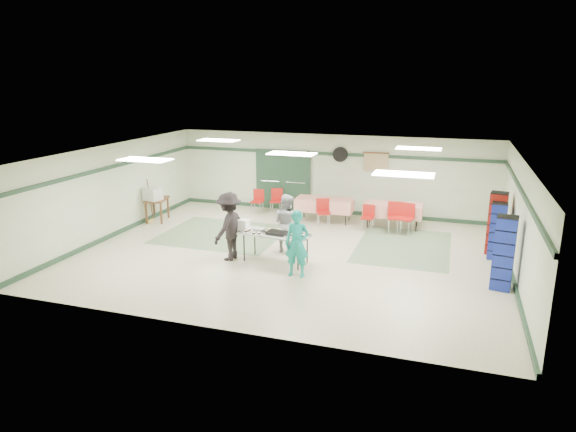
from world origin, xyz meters
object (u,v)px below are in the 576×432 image
(serving_table, at_px, (275,235))
(office_printer, at_px, (153,194))
(volunteer_grey, at_px, (286,223))
(chair_loose_b, at_px, (258,199))
(crate_stack_blue_b, at_px, (504,253))
(chair_b, at_px, (368,215))
(chair_c, at_px, (407,215))
(chair_a, at_px, (395,214))
(volunteer_teal, at_px, (297,244))
(printer_table, at_px, (157,202))
(dining_table_b, at_px, (324,204))
(crate_stack_blue_a, at_px, (497,231))
(volunteer_dark, at_px, (229,226))
(dining_table_a, at_px, (393,209))
(broom, at_px, (150,200))
(chair_d, at_px, (323,210))
(crate_stack_red, at_px, (497,223))
(chair_loose_a, at_px, (277,198))

(serving_table, relative_size, office_printer, 3.65)
(volunteer_grey, height_order, chair_loose_b, volunteer_grey)
(crate_stack_blue_b, bearing_deg, chair_b, 134.88)
(chair_c, distance_m, office_printer, 7.99)
(chair_b, relative_size, office_printer, 1.59)
(chair_a, relative_size, chair_b, 1.18)
(volunteer_teal, xyz_separation_m, printer_table, (-5.76, 3.20, -0.15))
(volunteer_teal, xyz_separation_m, dining_table_b, (-0.55, 4.84, -0.23))
(dining_table_b, bearing_deg, crate_stack_blue_b, -40.73)
(crate_stack_blue_a, xyz_separation_m, office_printer, (-10.30, 0.25, 0.20))
(volunteer_dark, height_order, chair_a, volunteer_dark)
(dining_table_a, xyz_separation_m, crate_stack_blue_a, (2.89, -2.10, 0.17))
(chair_a, relative_size, printer_table, 0.88)
(broom, bearing_deg, printer_table, 81.36)
(dining_table_b, xyz_separation_m, printer_table, (-5.21, -1.64, 0.08))
(chair_d, bearing_deg, chair_a, -22.03)
(chair_a, bearing_deg, volunteer_dark, -143.57)
(dining_table_b, height_order, broom, broom)
(crate_stack_blue_a, bearing_deg, chair_c, 147.64)
(chair_c, relative_size, chair_loose_b, 1.12)
(volunteer_teal, height_order, chair_b, volunteer_teal)
(volunteer_grey, distance_m, crate_stack_red, 5.55)
(chair_c, distance_m, printer_table, 7.95)
(chair_loose_b, bearing_deg, crate_stack_blue_b, -31.90)
(crate_stack_red, distance_m, office_printer, 10.30)
(serving_table, bearing_deg, volunteer_dark, -164.47)
(serving_table, bearing_deg, chair_loose_a, 116.21)
(chair_c, xyz_separation_m, chair_d, (-2.57, -0.01, -0.03))
(chair_d, bearing_deg, dining_table_a, -7.11)
(crate_stack_blue_b, bearing_deg, office_printer, 167.34)
(volunteer_teal, xyz_separation_m, chair_loose_b, (-2.98, 5.12, -0.29))
(volunteer_dark, bearing_deg, volunteer_grey, 138.85)
(dining_table_a, bearing_deg, chair_d, -166.62)
(chair_d, bearing_deg, volunteer_teal, -106.30)
(chair_c, distance_m, chair_d, 2.57)
(chair_b, distance_m, chair_loose_b, 4.04)
(volunteer_grey, xyz_separation_m, crate_stack_blue_a, (5.32, 1.16, -0.05))
(dining_table_b, height_order, chair_loose_a, chair_loose_a)
(volunteer_grey, relative_size, chair_b, 1.99)
(crate_stack_blue_a, bearing_deg, dining_table_b, 157.64)
(volunteer_teal, bearing_deg, chair_loose_a, 113.00)
(dining_table_a, relative_size, crate_stack_blue_a, 1.21)
(volunteer_grey, height_order, volunteer_dark, volunteer_dark)
(crate_stack_red, bearing_deg, volunteer_dark, -158.31)
(dining_table_b, height_order, crate_stack_blue_b, crate_stack_blue_b)
(office_printer, bearing_deg, chair_d, 25.92)
(chair_c, distance_m, crate_stack_blue_a, 2.87)
(crate_stack_blue_a, bearing_deg, printer_table, 177.48)
(chair_d, relative_size, crate_stack_red, 0.52)
(printer_table, xyz_separation_m, office_printer, (-0.00, -0.21, 0.30))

